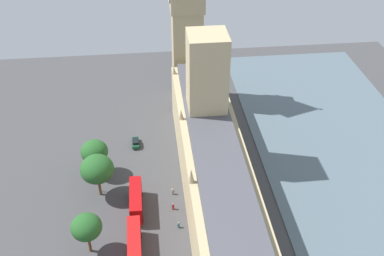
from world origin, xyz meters
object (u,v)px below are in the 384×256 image
car_dark_green_leading (136,142)px  pedestrian_opposite_hall (172,191)px  clock_tower (187,10)px  double_decker_bus_trailing (135,244)px  parliament_building (212,159)px  double_decker_bus_midblock (136,200)px  pedestrian_by_river_gate (179,225)px  plane_tree_corner (97,169)px  pedestrian_kerbside (173,207)px  plane_tree_far_end (86,227)px  plane_tree_under_trees (94,152)px  street_lamp_slot_11 (98,176)px

car_dark_green_leading → pedestrian_opposite_hall: bearing=-69.2°
clock_tower → double_decker_bus_trailing: clock_tower is taller
parliament_building → double_decker_bus_midblock: 18.23m
parliament_building → double_decker_bus_trailing: parliament_building is taller
pedestrian_by_river_gate → plane_tree_corner: (16.23, -11.50, 6.56)m
clock_tower → pedestrian_by_river_gate: size_ratio=34.65×
car_dark_green_leading → pedestrian_kerbside: car_dark_green_leading is taller
pedestrian_by_river_gate → plane_tree_far_end: size_ratio=0.16×
car_dark_green_leading → plane_tree_under_trees: plane_tree_under_trees is taller
double_decker_bus_trailing → plane_tree_under_trees: 25.99m
pedestrian_opposite_hall → street_lamp_slot_11: bearing=-72.3°
double_decker_bus_midblock → pedestrian_opposite_hall: double_decker_bus_midblock is taller
car_dark_green_leading → street_lamp_slot_11: bearing=-118.4°
double_decker_bus_midblock → pedestrian_kerbside: double_decker_bus_midblock is taller
plane_tree_corner → plane_tree_far_end: bearing=85.9°
plane_tree_corner → street_lamp_slot_11: (0.20, -0.95, -2.71)m
double_decker_bus_trailing → pedestrian_kerbside: double_decker_bus_trailing is taller
pedestrian_by_river_gate → plane_tree_corner: plane_tree_corner is taller
car_dark_green_leading → double_decker_bus_midblock: (0.02, 22.56, 1.75)m
pedestrian_opposite_hall → plane_tree_far_end: (16.81, 14.10, 5.79)m
clock_tower → plane_tree_corner: (22.95, 38.15, -19.48)m
parliament_building → plane_tree_far_end: 29.53m
pedestrian_kerbside → plane_tree_far_end: 19.98m
clock_tower → pedestrian_by_river_gate: clock_tower is taller
car_dark_green_leading → street_lamp_slot_11: (8.03, 16.14, 3.63)m
parliament_building → clock_tower: 43.15m
parliament_building → plane_tree_far_end: (25.55, 14.64, -2.19)m
double_decker_bus_trailing → pedestrian_kerbside: 13.71m
clock_tower → plane_tree_corner: clock_tower is taller
street_lamp_slot_11 → plane_tree_far_end: bearing=86.8°
parliament_building → double_decker_bus_trailing: 24.20m
plane_tree_far_end → plane_tree_under_trees: plane_tree_under_trees is taller
plane_tree_corner → plane_tree_far_end: 15.76m
pedestrian_by_river_gate → pedestrian_opposite_hall: pedestrian_opposite_hall is taller
parliament_building → clock_tower: (1.47, -39.21, 17.96)m
parliament_building → double_decker_bus_trailing: size_ratio=6.58×
pedestrian_kerbside → plane_tree_under_trees: bearing=82.8°
car_dark_green_leading → double_decker_bus_midblock: bearing=-92.0°
double_decker_bus_midblock → pedestrian_opposite_hall: bearing=26.3°
pedestrian_by_river_gate → plane_tree_corner: size_ratio=0.14×
plane_tree_corner → plane_tree_under_trees: (1.06, -7.09, -0.76)m
clock_tower → car_dark_green_leading: 36.59m
double_decker_bus_midblock → street_lamp_slot_11: bearing=141.4°
parliament_building → clock_tower: size_ratio=1.34×
pedestrian_kerbside → pedestrian_by_river_gate: pedestrian_kerbside is taller
double_decker_bus_trailing → parliament_building: bearing=-137.1°
pedestrian_opposite_hall → plane_tree_under_trees: (16.75, -8.69, 5.71)m
clock_tower → pedestrian_kerbside: bearing=80.5°
double_decker_bus_trailing → pedestrian_by_river_gate: bearing=-147.8°
double_decker_bus_trailing → pedestrian_by_river_gate: double_decker_bus_trailing is taller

